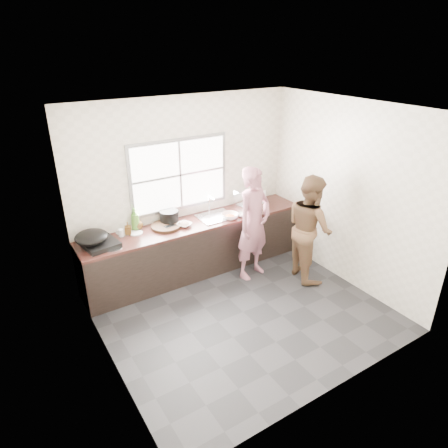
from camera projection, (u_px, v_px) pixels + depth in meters
floor at (243, 312)px, 5.47m from camera, size 3.60×3.20×0.01m
ceiling at (248, 109)px, 4.33m from camera, size 3.60×3.20×0.01m
wall_back at (185, 186)px, 6.13m from camera, size 3.60×0.01×2.70m
wall_left at (99, 262)px, 4.03m from camera, size 0.01×3.20×2.70m
wall_right at (347, 195)px, 5.77m from camera, size 0.01×3.20×2.70m
wall_front at (345, 284)px, 3.67m from camera, size 3.60×0.01×2.70m
cabinet at (197, 248)px, 6.28m from camera, size 3.60×0.62×0.82m
countertop at (196, 223)px, 6.10m from camera, size 3.60×0.64×0.04m
sink at (216, 217)px, 6.26m from camera, size 0.55×0.45×0.02m
faucet at (209, 204)px, 6.36m from camera, size 0.02×0.02×0.30m
window_frame at (179, 175)px, 5.99m from camera, size 1.60×0.05×1.10m
window_glazing at (180, 175)px, 5.97m from camera, size 1.50×0.01×1.00m
woman at (254, 227)px, 6.02m from camera, size 0.68×0.53×1.64m
person_side at (309, 228)px, 6.00m from camera, size 0.80×0.93×1.64m
cutting_board at (166, 226)px, 5.90m from camera, size 0.54×0.54×0.04m
cleaver at (170, 226)px, 5.86m from camera, size 0.18×0.11×0.01m
bowl_mince at (184, 225)px, 5.95m from camera, size 0.27×0.27×0.05m
bowl_crabs at (230, 216)px, 6.20m from camera, size 0.28×0.28×0.07m
bowl_held at (241, 215)px, 6.28m from camera, size 0.23×0.23×0.06m
black_pot at (169, 217)px, 6.01m from camera, size 0.31×0.31×0.20m
plate_food at (136, 233)px, 5.73m from camera, size 0.22×0.22×0.02m
bottle_green at (135, 219)px, 5.78m from camera, size 0.14×0.14×0.34m
bottle_brown_tall at (128, 229)px, 5.66m from camera, size 0.10×0.10×0.18m
bottle_brown_short at (138, 224)px, 5.83m from camera, size 0.15×0.15×0.17m
glass_jar at (121, 233)px, 5.63m from camera, size 0.09×0.09×0.11m
burner at (101, 244)px, 5.36m from camera, size 0.48×0.48×0.06m
wok at (91, 237)px, 5.31m from camera, size 0.55×0.55×0.17m
dish_rack at (250, 200)px, 6.50m from camera, size 0.45×0.33×0.32m
pot_lid_left at (113, 248)px, 5.32m from camera, size 0.30×0.30×0.01m
pot_lid_right at (125, 232)px, 5.77m from camera, size 0.28×0.28×0.01m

